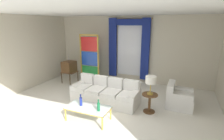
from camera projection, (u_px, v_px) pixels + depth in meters
ground_plane at (102, 107)px, 5.72m from camera, size 16.00×16.00×0.00m
wall_rear at (130, 49)px, 8.05m from camera, size 8.00×0.12×3.00m
wall_left at (29, 52)px, 7.22m from camera, size 0.12×7.00×3.00m
ceiling_slab at (112, 12)px, 5.64m from camera, size 8.00×7.60×0.04m
curtained_window at (129, 45)px, 7.85m from camera, size 2.00×0.17×2.70m
couch_white_long at (106, 93)px, 6.11m from camera, size 2.37×1.02×0.86m
coffee_table at (88, 108)px, 4.88m from camera, size 1.23×0.63×0.41m
bottle_blue_decanter at (81, 101)px, 4.93m from camera, size 0.08×0.08×0.34m
bottle_crystal_tall at (99, 106)px, 4.63m from camera, size 0.08×0.08×0.33m
vintage_tv at (69, 67)px, 7.96m from camera, size 0.62×0.63×1.35m
armchair_white at (178, 99)px, 5.71m from camera, size 0.84×0.84×0.80m
stained_glass_divider at (89, 60)px, 7.98m from camera, size 0.95×0.05×2.20m
peacock_figurine at (97, 80)px, 7.71m from camera, size 0.44×0.60×0.50m
round_side_table at (150, 101)px, 5.35m from camera, size 0.48×0.48×0.59m
table_lamp_brass at (151, 81)px, 5.17m from camera, size 0.32×0.32×0.57m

